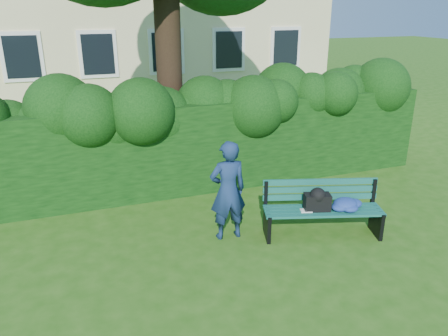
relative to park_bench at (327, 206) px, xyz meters
name	(u,v)px	position (x,y,z in m)	size (l,w,h in m)	color
ground	(236,233)	(-1.37, 0.52, -0.50)	(80.00, 80.00, 0.00)	#245411
hedge	(197,145)	(-1.37, 2.72, 0.40)	(10.00, 1.00, 1.80)	black
park_bench	(327,206)	(0.00, 0.00, 0.00)	(1.98, 1.09, 0.89)	#0D4237
man_reading	(228,191)	(-1.54, 0.47, 0.31)	(0.60, 0.39, 1.64)	navy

